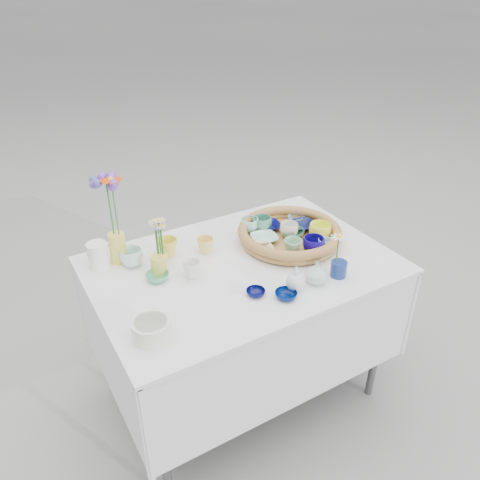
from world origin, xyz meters
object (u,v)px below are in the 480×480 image
bud_vase_seafoam (316,272)px  tall_vase_yellow (118,248)px  wicker_tray (289,234)px  display_table (242,389)px

bud_vase_seafoam → tall_vase_yellow: (-0.63, 0.55, 0.02)m
tall_vase_yellow → wicker_tray: bearing=-17.8°
display_table → tall_vase_yellow: size_ratio=9.44×
wicker_tray → bud_vase_seafoam: 0.33m
wicker_tray → tall_vase_yellow: 0.76m
display_table → wicker_tray: 0.85m
wicker_tray → bud_vase_seafoam: size_ratio=4.94×
wicker_tray → tall_vase_yellow: (-0.73, 0.23, 0.03)m
wicker_tray → bud_vase_seafoam: bud_vase_seafoam is taller
bud_vase_seafoam → wicker_tray: bearing=72.8°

